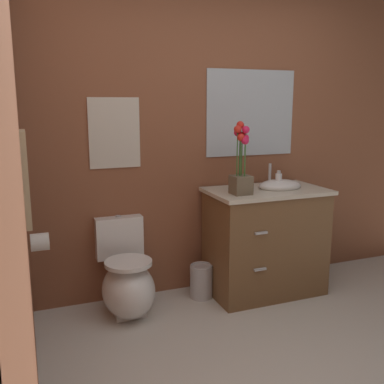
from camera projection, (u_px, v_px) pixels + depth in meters
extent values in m
cube|color=brown|center=(220.00, 138.00, 3.58)|extent=(4.14, 0.05, 2.50)
cube|color=brown|center=(15.00, 168.00, 1.94)|extent=(0.05, 4.69, 2.50)
ellipsoid|color=white|center=(129.00, 290.00, 3.17)|extent=(0.38, 0.48, 0.40)
cube|color=white|center=(127.00, 301.00, 3.23)|extent=(0.22, 0.26, 0.18)
cube|color=white|center=(119.00, 237.00, 3.36)|extent=(0.36, 0.13, 0.32)
cylinder|color=white|center=(128.00, 263.00, 3.11)|extent=(0.34, 0.34, 0.03)
cylinder|color=#B7B7BC|center=(118.00, 217.00, 3.33)|extent=(0.04, 0.04, 0.02)
cube|color=brown|center=(265.00, 243.00, 3.55)|extent=(0.90, 0.52, 0.83)
cube|color=beige|center=(267.00, 191.00, 3.46)|extent=(0.94, 0.56, 0.03)
ellipsoid|color=white|center=(280.00, 186.00, 3.50)|extent=(0.36, 0.26, 0.10)
cylinder|color=#B7B7BC|center=(270.00, 174.00, 3.63)|extent=(0.02, 0.02, 0.18)
cube|color=#B7B7BC|center=(261.00, 233.00, 3.19)|extent=(0.10, 0.02, 0.02)
cube|color=#B7B7BC|center=(260.00, 269.00, 3.25)|extent=(0.10, 0.02, 0.02)
cube|color=brown|center=(241.00, 185.00, 3.26)|extent=(0.14, 0.14, 0.14)
cylinder|color=#386B2D|center=(245.00, 157.00, 3.22)|extent=(0.01, 0.01, 0.28)
sphere|color=#E01E51|center=(245.00, 138.00, 3.19)|extent=(0.06, 0.06, 0.06)
cylinder|color=#386B2D|center=(242.00, 156.00, 3.24)|extent=(0.01, 0.01, 0.29)
sphere|color=red|center=(242.00, 136.00, 3.21)|extent=(0.06, 0.06, 0.06)
cylinder|color=#386B2D|center=(240.00, 150.00, 3.23)|extent=(0.01, 0.01, 0.37)
sphere|color=red|center=(240.00, 125.00, 3.19)|extent=(0.06, 0.06, 0.06)
cylinder|color=#386B2D|center=(237.00, 154.00, 3.24)|extent=(0.01, 0.01, 0.32)
sphere|color=#E01E51|center=(238.00, 133.00, 3.20)|extent=(0.06, 0.06, 0.06)
cylinder|color=#386B2D|center=(237.00, 153.00, 3.19)|extent=(0.01, 0.01, 0.34)
sphere|color=red|center=(238.00, 129.00, 3.16)|extent=(0.06, 0.06, 0.06)
cylinder|color=#386B2D|center=(240.00, 157.00, 3.19)|extent=(0.01, 0.01, 0.29)
sphere|color=red|center=(241.00, 137.00, 3.17)|extent=(0.06, 0.06, 0.06)
cylinder|color=#386B2D|center=(245.00, 159.00, 3.19)|extent=(0.01, 0.01, 0.26)
sphere|color=#E01E51|center=(245.00, 141.00, 3.16)|extent=(0.06, 0.06, 0.06)
cylinder|color=#386B2D|center=(245.00, 153.00, 3.20)|extent=(0.01, 0.01, 0.34)
sphere|color=#E01E51|center=(246.00, 130.00, 3.17)|extent=(0.06, 0.06, 0.06)
cylinder|color=white|center=(278.00, 181.00, 3.46)|extent=(0.05, 0.05, 0.12)
cylinder|color=#B7B7BC|center=(279.00, 172.00, 3.44)|extent=(0.03, 0.03, 0.02)
cylinder|color=#B7B7BC|center=(201.00, 282.00, 3.49)|extent=(0.18, 0.18, 0.26)
torus|color=#B7B7BC|center=(201.00, 266.00, 3.46)|extent=(0.18, 0.18, 0.01)
cube|color=beige|center=(114.00, 133.00, 3.23)|extent=(0.38, 0.01, 0.52)
cube|color=#B2BCC6|center=(251.00, 113.00, 3.61)|extent=(0.80, 0.01, 0.70)
cube|color=tan|center=(26.00, 178.00, 2.38)|extent=(0.03, 0.28, 0.52)
cylinder|color=white|center=(40.00, 242.00, 2.73)|extent=(0.11, 0.11, 0.11)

